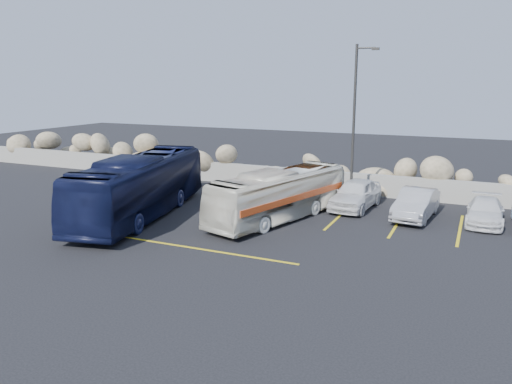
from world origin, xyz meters
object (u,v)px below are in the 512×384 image
at_px(vintage_bus, 280,195).
at_px(car_a, 356,194).
at_px(lamppost, 355,121).
at_px(car_c, 485,211).
at_px(tour_coach, 141,186).
at_px(car_b, 416,204).

height_order(vintage_bus, car_a, vintage_bus).
relative_size(lamppost, car_c, 2.11).
xyz_separation_m(car_a, car_c, (5.93, -0.28, -0.19)).
height_order(car_a, car_c, car_a).
distance_m(vintage_bus, tour_coach, 6.52).
distance_m(vintage_bus, car_a, 4.40).
xyz_separation_m(vintage_bus, car_b, (5.71, 2.80, -0.48)).
height_order(car_a, car_b, car_a).
bearing_deg(vintage_bus, tour_coach, -144.59).
xyz_separation_m(lamppost, car_b, (3.34, -1.31, -3.62)).
distance_m(lamppost, car_a, 3.64).
distance_m(vintage_bus, car_b, 6.38).
height_order(car_b, car_c, car_b).
bearing_deg(car_c, lamppost, 172.20).
xyz_separation_m(lamppost, tour_coach, (-8.53, -6.26, -2.85)).
bearing_deg(vintage_bus, lamppost, 76.15).
bearing_deg(lamppost, vintage_bus, -120.00).
relative_size(lamppost, car_b, 1.94).
bearing_deg(car_b, vintage_bus, -148.53).
relative_size(lamppost, vintage_bus, 0.96).
height_order(tour_coach, car_a, tour_coach).
bearing_deg(lamppost, car_a, -62.60).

